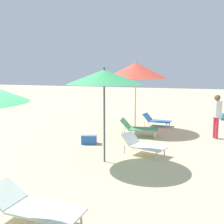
% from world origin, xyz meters
% --- Properties ---
extents(lounger_nearest_shoreside, '(1.58, 0.63, 0.56)m').
position_xyz_m(lounger_nearest_shoreside, '(0.71, 1.33, 0.29)').
color(lounger_nearest_shoreside, white).
rests_on(lounger_nearest_shoreside, ground).
extents(umbrella_second, '(1.96, 1.96, 2.48)m').
position_xyz_m(umbrella_second, '(0.49, 4.49, 2.23)').
color(umbrella_second, '#4C4C51').
rests_on(umbrella_second, ground).
extents(lounger_second_shoreside, '(1.34, 0.84, 0.59)m').
position_xyz_m(lounger_second_shoreside, '(1.25, 5.51, 0.30)').
color(lounger_second_shoreside, white).
rests_on(lounger_second_shoreside, ground).
extents(umbrella_farthest, '(2.51, 2.51, 2.82)m').
position_xyz_m(umbrella_farthest, '(-0.03, 8.69, 2.44)').
color(umbrella_farthest, silver).
rests_on(umbrella_farthest, ground).
extents(lounger_farthest_shoreside, '(1.21, 0.64, 0.55)m').
position_xyz_m(lounger_farthest_shoreside, '(0.57, 9.88, 0.27)').
color(lounger_farthest_shoreside, blue).
rests_on(lounger_farthest_shoreside, ground).
extents(lounger_farthest_inland, '(1.47, 0.90, 0.67)m').
position_xyz_m(lounger_farthest_inland, '(0.45, 7.60, 0.34)').
color(lounger_farthest_inland, '#4CA572').
rests_on(lounger_farthest_inland, ground).
extents(person_walking_mid, '(0.37, 0.42, 1.58)m').
position_xyz_m(person_walking_mid, '(3.09, 8.43, 0.95)').
color(person_walking_mid, '#D8334C').
rests_on(person_walking_mid, ground).
extents(beach_ball, '(0.35, 0.35, 0.35)m').
position_xyz_m(beach_ball, '(3.26, 12.69, 0.18)').
color(beach_ball, '#338CD8').
rests_on(beach_ball, ground).
extents(cooler_box, '(0.60, 0.50, 0.35)m').
position_xyz_m(cooler_box, '(-0.76, 6.00, 0.18)').
color(cooler_box, '#2659B2').
rests_on(cooler_box, ground).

